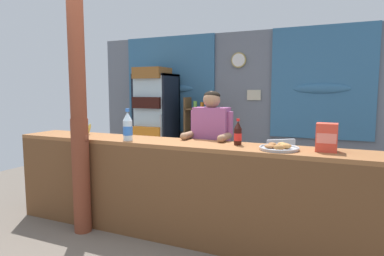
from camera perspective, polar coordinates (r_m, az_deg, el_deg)
The scene contains 13 objects.
ground_plane at distance 4.45m, azimuth 0.81°, elevation -13.47°, with size 8.29×8.29×0.00m, color #665B51.
back_wall_curtained at distance 6.05m, azimuth 8.05°, elevation 4.56°, with size 5.74×0.22×2.55m.
stall_counter at distance 3.39m, azimuth -3.66°, elevation -9.10°, with size 3.86×0.51×1.00m.
timber_post at distance 3.66m, azimuth -18.87°, elevation 0.73°, with size 0.20×0.18×2.45m.
drink_fridge at distance 6.17m, azimuth -6.33°, elevation 2.12°, with size 0.67×0.69×1.93m.
bottle_shelf_rack at distance 5.96m, azimuth 1.14°, elevation -1.17°, with size 0.48×0.28×1.40m.
plastic_lawn_chair at distance 4.83m, azimuth 14.22°, elevation -6.01°, with size 0.62×0.62×0.86m.
shopkeeper at distance 3.68m, azimuth 3.32°, elevation -2.42°, with size 0.49×0.42×1.52m.
soda_bottle_water at distance 3.53m, azimuth -11.02°, elevation 0.17°, with size 0.10×0.10×0.34m.
soda_bottle_cola at distance 3.21m, azimuth 7.91°, elevation -1.01°, with size 0.08×0.08×0.26m.
snack_box_crackers at distance 3.07m, azimuth 22.20°, elevation -1.51°, with size 0.17×0.15×0.24m.
pastry_tray at distance 3.02m, azimuth 14.73°, elevation -3.27°, with size 0.35×0.35×0.07m.
banana_bunch at distance 4.21m, azimuth -18.30°, elevation -0.14°, with size 0.27×0.06×0.16m.
Camera 1 is at (1.65, -2.58, 1.52)m, focal length 30.94 mm.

